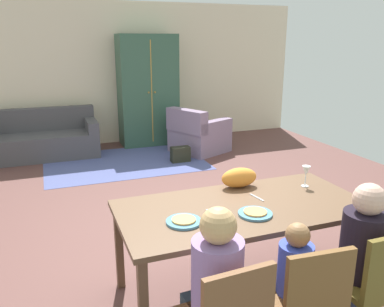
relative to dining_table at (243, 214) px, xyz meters
The scene contains 21 objects.
ground_plane 2.03m from the dining_table, 88.61° to the left, with size 7.51×6.79×0.02m, color brown.
back_wall 5.39m from the dining_table, 89.51° to the left, with size 7.51×0.10×2.70m, color beige.
dining_table is the anchor object (origin of this frame).
plate_near_man 0.55m from the dining_table, 167.22° to the right, with size 0.25×0.25×0.02m, color teal.
pizza_near_man 0.55m from the dining_table, 167.22° to the right, with size 0.17×0.17×0.01m, color tan.
plate_near_child 0.20m from the dining_table, 90.00° to the right, with size 0.25×0.25×0.02m, color teal.
pizza_near_child 0.20m from the dining_table, 90.00° to the right, with size 0.17×0.17×0.01m, color #DF974B.
wine_glass 0.74m from the dining_table, 14.57° to the left, with size 0.07×0.07×0.19m.
fork 0.30m from the dining_table, behind, with size 0.02×0.15×0.01m, color silver.
knife 0.21m from the dining_table, 30.01° to the left, with size 0.01×0.17×0.01m, color silver.
person_man 0.86m from the dining_table, 128.97° to the right, with size 0.30×0.41×1.11m.
dining_chair_child 0.86m from the dining_table, 90.44° to the right, with size 0.45×0.45×0.87m.
person_child 0.71m from the dining_table, 89.79° to the right, with size 0.22×0.29×0.92m.
dining_chair_woman 1.01m from the dining_table, 57.61° to the right, with size 0.43×0.43×0.87m.
person_woman 0.86m from the dining_table, 51.11° to the right, with size 0.30×0.40×1.11m.
cat 0.43m from the dining_table, 68.02° to the left, with size 0.32×0.16×0.17m, color orange.
area_rug 3.93m from the dining_table, 92.70° to the left, with size 2.60×1.80×0.01m, color #4E568F.
couch 4.98m from the dining_table, 107.81° to the left, with size 1.99×0.86×0.82m.
armchair 4.24m from the dining_table, 73.37° to the left, with size 1.14×1.13×0.82m.
armoire 5.00m from the dining_table, 83.89° to the left, with size 1.10×0.59×2.10m.
handbag 3.68m from the dining_table, 78.79° to the left, with size 0.32×0.16×0.26m, color black.
Camera 1 is at (-1.40, -3.59, 1.98)m, focal length 36.85 mm.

